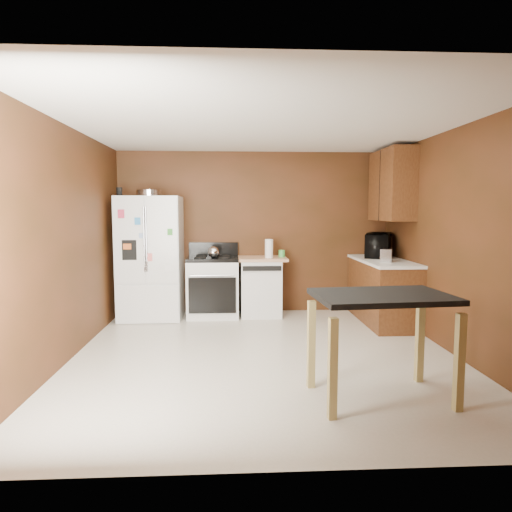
{
  "coord_description": "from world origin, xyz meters",
  "views": [
    {
      "loc": [
        -0.36,
        -4.89,
        1.6
      ],
      "look_at": [
        -0.05,
        0.85,
        1.02
      ],
      "focal_mm": 32.0,
      "sensor_mm": 36.0,
      "label": 1
    }
  ],
  "objects": [
    {
      "name": "floor",
      "position": [
        0.0,
        0.0,
        0.0
      ],
      "size": [
        4.5,
        4.5,
        0.0
      ],
      "primitive_type": "plane",
      "color": "beige",
      "rests_on": "ground"
    },
    {
      "name": "wall_right",
      "position": [
        2.1,
        0.0,
        1.25
      ],
      "size": [
        0.0,
        4.5,
        4.5
      ],
      "primitive_type": "plane",
      "rotation": [
        1.57,
        0.0,
        -1.57
      ],
      "color": "#562916",
      "rests_on": "ground"
    },
    {
      "name": "wall_front",
      "position": [
        0.0,
        -2.25,
        1.25
      ],
      "size": [
        4.2,
        0.0,
        4.2
      ],
      "primitive_type": "plane",
      "rotation": [
        -1.57,
        0.0,
        0.0
      ],
      "color": "#562916",
      "rests_on": "ground"
    },
    {
      "name": "green_canister",
      "position": [
        0.4,
        1.97,
        0.94
      ],
      "size": [
        0.13,
        0.13,
        0.11
      ],
      "primitive_type": "cylinder",
      "rotation": [
        0.0,
        0.0,
        -0.4
      ],
      "color": "green",
      "rests_on": "dishwasher"
    },
    {
      "name": "right_cabinets",
      "position": [
        1.84,
        1.48,
        0.91
      ],
      "size": [
        0.63,
        1.58,
        2.45
      ],
      "color": "brown",
      "rests_on": "ground"
    },
    {
      "name": "roasting_pan",
      "position": [
        -1.55,
        1.89,
        1.85
      ],
      "size": [
        0.37,
        0.37,
        0.09
      ],
      "primitive_type": "cylinder",
      "color": "silver",
      "rests_on": "refrigerator"
    },
    {
      "name": "ceiling",
      "position": [
        0.0,
        0.0,
        2.5
      ],
      "size": [
        4.5,
        4.5,
        0.0
      ],
      "primitive_type": "plane",
      "rotation": [
        3.14,
        0.0,
        0.0
      ],
      "color": "white",
      "rests_on": "ground"
    },
    {
      "name": "refrigerator",
      "position": [
        -1.55,
        1.86,
        0.9
      ],
      "size": [
        0.9,
        0.8,
        1.8
      ],
      "color": "white",
      "rests_on": "ground"
    },
    {
      "name": "wall_back",
      "position": [
        0.0,
        2.25,
        1.25
      ],
      "size": [
        4.2,
        0.0,
        4.2
      ],
      "primitive_type": "plane",
      "rotation": [
        1.57,
        0.0,
        0.0
      ],
      "color": "#562916",
      "rests_on": "ground"
    },
    {
      "name": "pen_cup",
      "position": [
        -1.96,
        1.77,
        1.86
      ],
      "size": [
        0.08,
        0.08,
        0.12
      ],
      "primitive_type": "cylinder",
      "color": "black",
      "rests_on": "refrigerator"
    },
    {
      "name": "island",
      "position": [
        0.9,
        -1.19,
        0.76
      ],
      "size": [
        1.17,
        0.83,
        0.91
      ],
      "color": "black",
      "rests_on": "ground"
    },
    {
      "name": "paper_towel",
      "position": [
        0.2,
        1.86,
        1.03
      ],
      "size": [
        0.15,
        0.15,
        0.28
      ],
      "primitive_type": "cylinder",
      "rotation": [
        0.0,
        0.0,
        -0.26
      ],
      "color": "white",
      "rests_on": "dishwasher"
    },
    {
      "name": "wall_left",
      "position": [
        -2.1,
        0.0,
        1.25
      ],
      "size": [
        0.0,
        4.5,
        4.5
      ],
      "primitive_type": "plane",
      "rotation": [
        1.57,
        0.0,
        1.57
      ],
      "color": "#562916",
      "rests_on": "ground"
    },
    {
      "name": "microwave",
      "position": [
        1.83,
        1.78,
        1.06
      ],
      "size": [
        0.61,
        0.71,
        0.33
      ],
      "primitive_type": "imported",
      "rotation": [
        0.0,
        0.0,
        1.14
      ],
      "color": "black",
      "rests_on": "right_cabinets"
    },
    {
      "name": "gas_range",
      "position": [
        -0.64,
        1.92,
        0.46
      ],
      "size": [
        0.76,
        0.68,
        1.1
      ],
      "color": "white",
      "rests_on": "ground"
    },
    {
      "name": "kettle",
      "position": [
        -0.63,
        1.81,
        0.98
      ],
      "size": [
        0.17,
        0.17,
        0.17
      ],
      "primitive_type": "sphere",
      "color": "silver",
      "rests_on": "gas_range"
    },
    {
      "name": "dishwasher",
      "position": [
        0.08,
        1.95,
        0.45
      ],
      "size": [
        0.78,
        0.63,
        0.89
      ],
      "color": "white",
      "rests_on": "ground"
    },
    {
      "name": "toaster",
      "position": [
        1.75,
        1.19,
        0.99
      ],
      "size": [
        0.23,
        0.28,
        0.18
      ],
      "primitive_type": "cube",
      "rotation": [
        0.0,
        0.0,
        -0.4
      ],
      "color": "silver",
      "rests_on": "right_cabinets"
    }
  ]
}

